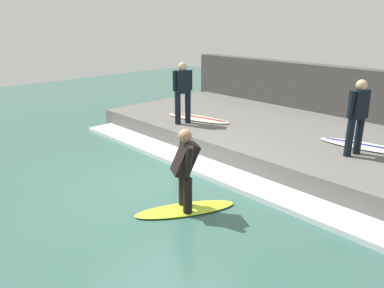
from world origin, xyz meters
The scene contains 10 objects.
ground_plane centered at (0.00, 0.00, 0.00)m, with size 28.00×28.00×0.00m, color #386056.
concrete_ledge centered at (3.86, 0.00, 0.24)m, with size 4.40×9.41×0.48m, color #66635E.
back_wall centered at (6.31, 0.00, 0.94)m, with size 0.50×9.88×1.87m, color #474442.
wave_foam_crest centered at (1.29, 0.00, 0.05)m, with size 0.75×8.94×0.10m, color silver.
surfboard_riding centered at (-0.28, -1.05, 0.03)m, with size 1.80×1.25×0.06m.
surfer_riding centered at (-0.28, -1.05, 0.85)m, with size 0.57×0.60×1.42m.
surfer_waiting_near centered at (2.34, 1.89, 1.40)m, with size 0.53×0.34×1.63m.
surfboard_waiting_near centered at (2.94, 1.92, 0.51)m, with size 1.01×2.04×0.07m.
surfer_waiting_far centered at (3.25, -2.34, 1.36)m, with size 0.52×0.32×1.57m.
surfboard_waiting_far centered at (3.93, -2.33, 0.51)m, with size 0.90×2.02×0.07m.
Camera 1 is at (-4.19, -5.34, 3.20)m, focal length 35.00 mm.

